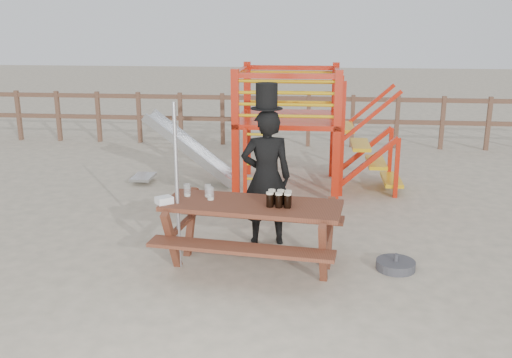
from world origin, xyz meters
TOP-DOWN VIEW (x-y plane):
  - ground at (0.00, 0.00)m, footprint 60.00×60.00m
  - back_fence at (0.00, 7.00)m, footprint 15.09×0.09m
  - playground_fort at (0.12, 3.58)m, footprint 4.71×1.84m
  - picnic_table at (-0.04, 0.17)m, footprint 2.20×1.64m
  - man_with_hat at (0.05, 0.96)m, footprint 0.71×0.53m
  - metal_pole at (-0.90, 0.09)m, footprint 0.04×0.04m
  - parasol_base at (1.64, 0.27)m, footprint 0.46×0.46m
  - paper_bag at (-1.04, 0.06)m, footprint 0.23×0.22m
  - stout_pints at (0.28, 0.11)m, footprint 0.28×0.20m
  - empty_glasses at (-0.66, 0.33)m, footprint 0.39×0.19m

SIDE VIEW (x-z plane):
  - ground at x=0.00m, z-range 0.00..0.00m
  - parasol_base at x=1.64m, z-range -0.04..0.15m
  - picnic_table at x=-0.04m, z-range 0.10..0.90m
  - back_fence at x=0.00m, z-range 0.14..1.34m
  - paper_bag at x=-1.04m, z-range 0.79..0.87m
  - empty_glasses at x=-0.66m, z-range 0.79..0.94m
  - stout_pints at x=0.28m, z-range 0.79..0.96m
  - man_with_hat at x=0.05m, z-range -0.11..1.98m
  - metal_pole at x=-0.90m, z-range 0.00..1.96m
  - playground_fort at x=0.12m, z-range 0.02..2.12m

